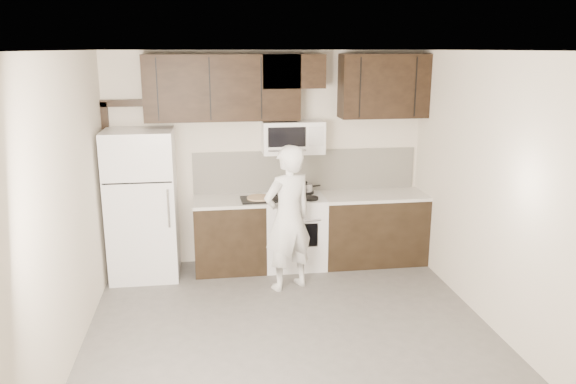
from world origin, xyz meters
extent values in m
plane|color=#565451|center=(0.00, 0.00, 0.00)|extent=(4.50, 4.50, 0.00)
plane|color=beige|center=(0.00, 2.25, 1.35)|extent=(4.00, 0.00, 4.00)
plane|color=white|center=(0.00, 0.00, 2.70)|extent=(4.50, 4.50, 0.00)
cube|color=black|center=(-0.52, 1.94, 0.43)|extent=(0.87, 0.62, 0.87)
cube|color=black|center=(1.34, 1.94, 0.43)|extent=(1.32, 0.62, 0.87)
cube|color=silver|center=(-0.52, 1.94, 0.89)|extent=(0.87, 0.64, 0.04)
cube|color=silver|center=(1.34, 1.94, 0.89)|extent=(1.32, 0.64, 0.04)
cube|color=white|center=(0.30, 1.94, 0.45)|extent=(0.76, 0.62, 0.89)
cube|color=white|center=(0.30, 1.94, 0.90)|extent=(0.76, 0.62, 0.02)
cube|color=black|center=(0.30, 1.63, 0.50)|extent=(0.50, 0.01, 0.30)
cylinder|color=silver|center=(0.30, 1.60, 0.70)|extent=(0.55, 0.02, 0.02)
cylinder|color=black|center=(0.12, 1.79, 0.93)|extent=(0.20, 0.20, 0.03)
cylinder|color=black|center=(0.48, 1.79, 0.93)|extent=(0.20, 0.20, 0.03)
cylinder|color=black|center=(0.12, 2.09, 0.93)|extent=(0.20, 0.20, 0.03)
cylinder|color=black|center=(0.48, 2.09, 0.93)|extent=(0.20, 0.20, 0.03)
cube|color=silver|center=(0.50, 2.24, 1.18)|extent=(2.90, 0.02, 0.54)
cube|color=black|center=(-0.55, 2.08, 2.26)|extent=(1.85, 0.35, 0.78)
cube|color=black|center=(1.45, 2.08, 2.26)|extent=(1.10, 0.35, 0.78)
cube|color=black|center=(0.30, 2.08, 2.45)|extent=(0.76, 0.35, 0.40)
cube|color=white|center=(0.30, 2.06, 1.65)|extent=(0.76, 0.38, 0.40)
cube|color=black|center=(0.20, 1.86, 1.68)|extent=(0.46, 0.01, 0.24)
cube|color=silver|center=(0.56, 1.86, 1.68)|extent=(0.18, 0.01, 0.24)
cylinder|color=silver|center=(0.20, 1.84, 1.52)|extent=(0.46, 0.02, 0.02)
cube|color=white|center=(-1.55, 1.89, 0.90)|extent=(0.80, 0.72, 1.80)
cube|color=black|center=(-1.55, 1.53, 1.25)|extent=(0.77, 0.01, 0.02)
cylinder|color=silver|center=(-1.22, 1.50, 0.95)|extent=(0.03, 0.03, 0.45)
cube|color=black|center=(-1.96, 2.21, 1.05)|extent=(0.08, 0.08, 2.10)
cube|color=black|center=(-1.75, 2.21, 2.08)|extent=(0.50, 0.08, 0.08)
cylinder|color=silver|center=(0.48, 2.09, 0.97)|extent=(0.17, 0.17, 0.13)
sphere|color=black|center=(0.48, 2.09, 1.05)|extent=(0.04, 0.04, 0.04)
cylinder|color=black|center=(0.60, 2.13, 0.99)|extent=(0.16, 0.07, 0.02)
cube|color=black|center=(-0.15, 1.84, 0.92)|extent=(0.45, 0.35, 0.02)
cylinder|color=#CFBA8B|center=(-0.15, 1.84, 0.94)|extent=(0.31, 0.31, 0.02)
imported|color=silver|center=(0.13, 1.26, 0.84)|extent=(0.73, 0.62, 1.69)
camera|label=1|loc=(-0.76, -4.77, 2.72)|focal=35.00mm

